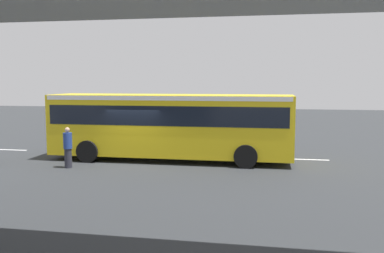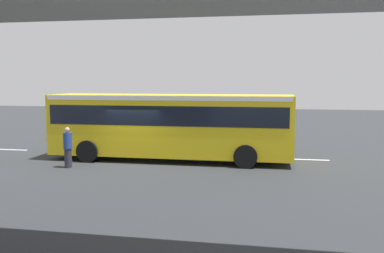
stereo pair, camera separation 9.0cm
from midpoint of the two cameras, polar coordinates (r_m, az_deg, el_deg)
ground at (r=19.79m, az=-7.61°, el=-4.91°), size 80.00×80.00×0.00m
city_bus at (r=20.06m, az=-2.87°, el=0.72°), size 11.54×2.85×3.15m
pedestrian at (r=19.18m, az=-16.41°, el=-2.78°), size 0.38×0.38×1.79m
traffic_sign at (r=24.49m, az=-16.17°, el=1.49°), size 0.08×0.60×2.80m
lane_dash_leftmost at (r=21.16m, az=15.61°, el=-4.36°), size 2.00×0.20×0.01m
lane_dash_left at (r=21.19m, az=4.75°, el=-4.13°), size 2.00×0.20×0.01m
lane_dash_centre at (r=21.96m, az=-5.72°, el=-3.78°), size 2.00×0.20×0.01m
lane_dash_right at (r=23.39m, az=-15.18°, el=-3.35°), size 2.00×0.20×0.01m
lane_dash_rightmost at (r=25.38m, az=-23.34°, el=-2.91°), size 2.00×0.20×0.01m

